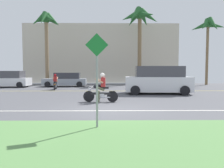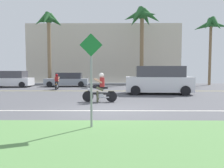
{
  "view_description": "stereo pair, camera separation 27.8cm",
  "coord_description": "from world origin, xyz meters",
  "px_view_note": "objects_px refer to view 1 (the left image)",
  "views": [
    {
      "loc": [
        -0.0,
        -8.68,
        1.62
      ],
      "look_at": [
        0.17,
        4.48,
        0.78
      ],
      "focal_mm": 33.54,
      "sensor_mm": 36.0,
      "label": 1
    },
    {
      "loc": [
        0.28,
        -8.68,
        1.62
      ],
      "look_at": [
        0.17,
        4.48,
        0.78
      ],
      "focal_mm": 33.54,
      "sensor_mm": 36.0,
      "label": 2
    }
  ],
  "objects_px": {
    "palm_tree_2": "(140,20)",
    "motorcyclist_distant": "(55,83)",
    "palm_tree_1": "(46,25)",
    "parked_car_0": "(9,80)",
    "parked_car_1": "(66,80)",
    "street_sign": "(97,72)",
    "palm_tree_0": "(208,29)",
    "suv_nearby": "(158,80)",
    "motorcyclist": "(101,90)"
  },
  "relations": [
    {
      "from": "palm_tree_2",
      "to": "street_sign",
      "type": "xyz_separation_m",
      "value": [
        -3.93,
        -19.2,
        -5.92
      ]
    },
    {
      "from": "parked_car_0",
      "to": "street_sign",
      "type": "distance_m",
      "value": 17.81
    },
    {
      "from": "parked_car_0",
      "to": "palm_tree_0",
      "type": "distance_m",
      "value": 22.03
    },
    {
      "from": "palm_tree_2",
      "to": "motorcyclist_distant",
      "type": "height_order",
      "value": "palm_tree_2"
    },
    {
      "from": "palm_tree_2",
      "to": "motorcyclist",
      "type": "bearing_deg",
      "value": -105.88
    },
    {
      "from": "suv_nearby",
      "to": "parked_car_1",
      "type": "distance_m",
      "value": 10.47
    },
    {
      "from": "palm_tree_0",
      "to": "motorcyclist_distant",
      "type": "height_order",
      "value": "palm_tree_0"
    },
    {
      "from": "parked_car_1",
      "to": "palm_tree_1",
      "type": "relative_size",
      "value": 0.54
    },
    {
      "from": "palm_tree_1",
      "to": "motorcyclist",
      "type": "bearing_deg",
      "value": -63.07
    },
    {
      "from": "parked_car_1",
      "to": "parked_car_0",
      "type": "bearing_deg",
      "value": -171.77
    },
    {
      "from": "palm_tree_1",
      "to": "palm_tree_0",
      "type": "bearing_deg",
      "value": 0.17
    },
    {
      "from": "palm_tree_2",
      "to": "parked_car_1",
      "type": "bearing_deg",
      "value": -157.07
    },
    {
      "from": "palm_tree_2",
      "to": "street_sign",
      "type": "distance_m",
      "value": 20.47
    },
    {
      "from": "palm_tree_1",
      "to": "parked_car_0",
      "type": "bearing_deg",
      "value": -133.7
    },
    {
      "from": "palm_tree_2",
      "to": "motorcyclist_distant",
      "type": "distance_m",
      "value": 12.83
    },
    {
      "from": "palm_tree_0",
      "to": "suv_nearby",
      "type": "bearing_deg",
      "value": -130.33
    },
    {
      "from": "palm_tree_1",
      "to": "motorcyclist_distant",
      "type": "xyz_separation_m",
      "value": [
        2.39,
        -5.81,
        -6.11
      ]
    },
    {
      "from": "suv_nearby",
      "to": "palm_tree_1",
      "type": "distance_m",
      "value": 14.98
    },
    {
      "from": "motorcyclist_distant",
      "to": "palm_tree_0",
      "type": "bearing_deg",
      "value": 20.35
    },
    {
      "from": "palm_tree_0",
      "to": "palm_tree_2",
      "type": "distance_m",
      "value": 7.77
    },
    {
      "from": "palm_tree_2",
      "to": "motorcyclist_distant",
      "type": "xyz_separation_m",
      "value": [
        -8.22,
        -6.99,
        -6.94
      ]
    },
    {
      "from": "street_sign",
      "to": "palm_tree_2",
      "type": "bearing_deg",
      "value": 78.44
    },
    {
      "from": "palm_tree_0",
      "to": "palm_tree_2",
      "type": "bearing_deg",
      "value": 171.55
    },
    {
      "from": "palm_tree_1",
      "to": "motorcyclist_distant",
      "type": "relative_size",
      "value": 5.04
    },
    {
      "from": "parked_car_1",
      "to": "palm_tree_0",
      "type": "relative_size",
      "value": 0.58
    },
    {
      "from": "motorcyclist",
      "to": "palm_tree_0",
      "type": "bearing_deg",
      "value": 48.23
    },
    {
      "from": "parked_car_0",
      "to": "palm_tree_0",
      "type": "relative_size",
      "value": 0.54
    },
    {
      "from": "parked_car_1",
      "to": "palm_tree_0",
      "type": "xyz_separation_m",
      "value": [
        15.66,
        2.28,
        5.68
      ]
    },
    {
      "from": "parked_car_1",
      "to": "motorcyclist_distant",
      "type": "height_order",
      "value": "parked_car_1"
    },
    {
      "from": "palm_tree_1",
      "to": "street_sign",
      "type": "xyz_separation_m",
      "value": [
        6.68,
        -18.01,
        -5.08
      ]
    },
    {
      "from": "palm_tree_2",
      "to": "street_sign",
      "type": "relative_size",
      "value": 3.45
    },
    {
      "from": "parked_car_1",
      "to": "palm_tree_2",
      "type": "distance_m",
      "value": 11.12
    },
    {
      "from": "parked_car_0",
      "to": "parked_car_1",
      "type": "bearing_deg",
      "value": 8.23
    },
    {
      "from": "parked_car_0",
      "to": "motorcyclist_distant",
      "type": "bearing_deg",
      "value": -27.98
    },
    {
      "from": "motorcyclist",
      "to": "palm_tree_0",
      "type": "height_order",
      "value": "palm_tree_0"
    },
    {
      "from": "parked_car_1",
      "to": "street_sign",
      "type": "relative_size",
      "value": 1.67
    },
    {
      "from": "parked_car_0",
      "to": "palm_tree_2",
      "type": "relative_size",
      "value": 0.45
    },
    {
      "from": "motorcyclist",
      "to": "palm_tree_2",
      "type": "bearing_deg",
      "value": 74.12
    },
    {
      "from": "suv_nearby",
      "to": "motorcyclist_distant",
      "type": "distance_m",
      "value": 8.71
    },
    {
      "from": "motorcyclist_distant",
      "to": "suv_nearby",
      "type": "bearing_deg",
      "value": -22.06
    },
    {
      "from": "suv_nearby",
      "to": "parked_car_1",
      "type": "height_order",
      "value": "suv_nearby"
    },
    {
      "from": "motorcyclist",
      "to": "suv_nearby",
      "type": "relative_size",
      "value": 0.38
    },
    {
      "from": "street_sign",
      "to": "motorcyclist_distant",
      "type": "bearing_deg",
      "value": 109.37
    },
    {
      "from": "motorcyclist_distant",
      "to": "palm_tree_2",
      "type": "bearing_deg",
      "value": 40.41
    },
    {
      "from": "parked_car_1",
      "to": "palm_tree_1",
      "type": "height_order",
      "value": "palm_tree_1"
    },
    {
      "from": "palm_tree_1",
      "to": "street_sign",
      "type": "height_order",
      "value": "palm_tree_1"
    },
    {
      "from": "parked_car_1",
      "to": "motorcyclist_distant",
      "type": "xyz_separation_m",
      "value": [
        -0.15,
        -3.58,
        -0.1
      ]
    },
    {
      "from": "suv_nearby",
      "to": "palm_tree_0",
      "type": "height_order",
      "value": "palm_tree_0"
    },
    {
      "from": "parked_car_1",
      "to": "street_sign",
      "type": "xyz_separation_m",
      "value": [
        4.14,
        -15.78,
        0.93
      ]
    },
    {
      "from": "palm_tree_0",
      "to": "street_sign",
      "type": "distance_m",
      "value": 21.95
    }
  ]
}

